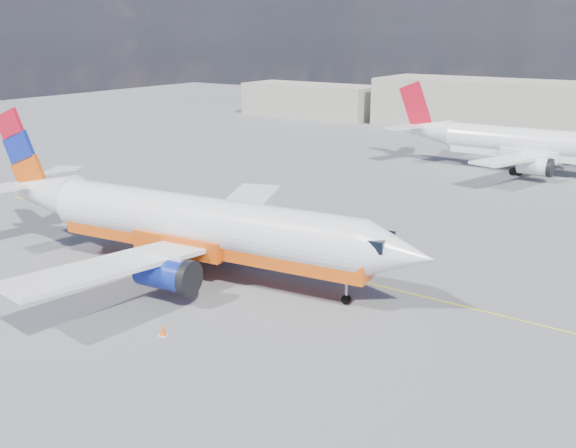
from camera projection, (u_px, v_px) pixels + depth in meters
The scene contains 6 objects.
ground at pixel (285, 282), 42.16m from camera, with size 240.00×240.00×0.00m, color slate.
taxi_line at pixel (310, 269), 44.51m from camera, with size 70.00×0.15×0.01m, color yellow.
terminal_annex at pixel (311, 100), 122.41m from camera, with size 26.00×10.00×6.00m, color #AAA292.
main_jet at pixel (189, 224), 42.82m from camera, with size 34.53×27.02×10.45m.
second_jet at pixel (533, 145), 73.37m from camera, with size 32.48×25.71×9.85m.
traffic_cone at pixel (163, 330), 34.72m from camera, with size 0.44×0.44×0.62m.
Camera 1 is at (22.66, -32.01, 15.92)m, focal length 40.00 mm.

